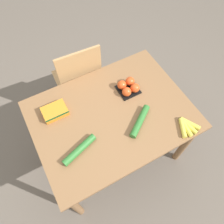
{
  "coord_description": "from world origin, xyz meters",
  "views": [
    {
      "loc": [
        -0.39,
        -0.72,
        2.21
      ],
      "look_at": [
        0.0,
        0.0,
        0.8
      ],
      "focal_mm": 35.0,
      "sensor_mm": 36.0,
      "label": 1
    }
  ],
  "objects": [
    {
      "name": "ground_plane",
      "position": [
        0.0,
        0.0,
        0.0
      ],
      "size": [
        12.0,
        12.0,
        0.0
      ],
      "primitive_type": "plane",
      "color": "#665B51"
    },
    {
      "name": "dining_table",
      "position": [
        0.0,
        0.0,
        0.66
      ],
      "size": [
        1.2,
        0.9,
        0.77
      ],
      "color": "olive",
      "rests_on": "ground_plane"
    },
    {
      "name": "chair",
      "position": [
        -0.03,
        0.61,
        0.51
      ],
      "size": [
        0.44,
        0.42,
        0.99
      ],
      "rotation": [
        0.0,
        0.0,
        3.09
      ],
      "color": "tan",
      "rests_on": "ground_plane"
    },
    {
      "name": "banana_bunch",
      "position": [
        0.43,
        -0.36,
        0.78
      ],
      "size": [
        0.17,
        0.17,
        0.03
      ],
      "color": "brown",
      "rests_on": "dining_table"
    },
    {
      "name": "tomato_pack",
      "position": [
        0.22,
        0.14,
        0.81
      ],
      "size": [
        0.16,
        0.16,
        0.08
      ],
      "color": "black",
      "rests_on": "dining_table"
    },
    {
      "name": "carrot_bag",
      "position": [
        -0.37,
        0.21,
        0.8
      ],
      "size": [
        0.18,
        0.13,
        0.06
      ],
      "color": "orange",
      "rests_on": "dining_table"
    },
    {
      "name": "cucumber_near",
      "position": [
        0.14,
        -0.16,
        0.79
      ],
      "size": [
        0.25,
        0.2,
        0.05
      ],
      "color": "#2D702D",
      "rests_on": "dining_table"
    },
    {
      "name": "cucumber_far",
      "position": [
        -0.34,
        -0.15,
        0.79
      ],
      "size": [
        0.28,
        0.13,
        0.05
      ],
      "color": "#2D702D",
      "rests_on": "dining_table"
    }
  ]
}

